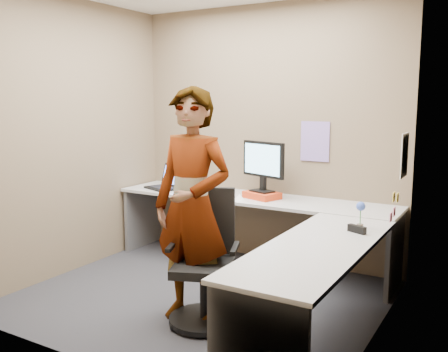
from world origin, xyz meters
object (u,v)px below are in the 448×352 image
Objects in this scene: monitor at (263,162)px; person at (192,207)px; office_chair at (205,269)px; desk at (265,228)px.

monitor is 0.28× the size of person.
office_chair is at bearing 15.97° from person.
person reaches higher than office_chair.
monitor is at bearing 74.78° from office_chair.
desk is 0.88m from person.
person is at bearing -68.29° from monitor.
monitor is at bearing 94.30° from person.
person is (-0.10, -0.03, 0.49)m from office_chair.
desk is 0.80m from office_chair.
monitor reaches higher than desk.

